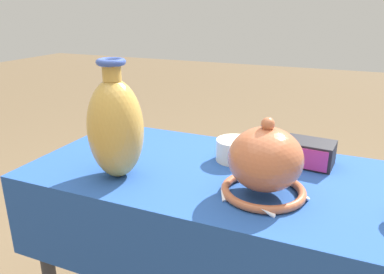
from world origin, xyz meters
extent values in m
cylinder|color=#38383D|center=(-0.54, 0.22, 0.35)|extent=(0.04, 0.04, 0.70)
cube|color=#38383D|center=(0.00, 0.00, 0.72)|extent=(1.19, 0.54, 0.03)
cube|color=#234C9E|center=(0.00, 0.00, 0.74)|extent=(1.21, 0.56, 0.01)
cube|color=#234C9E|center=(0.00, -0.28, 0.61)|extent=(1.21, 0.01, 0.26)
ellipsoid|color=gold|center=(-0.29, -0.15, 0.88)|extent=(0.16, 0.16, 0.28)
cylinder|color=gold|center=(-0.29, -0.15, 1.04)|extent=(0.05, 0.05, 0.05)
torus|color=#3851A8|center=(-0.29, -0.15, 1.07)|extent=(0.08, 0.08, 0.02)
torus|color=#BC6642|center=(0.12, -0.09, 0.75)|extent=(0.22, 0.22, 0.02)
ellipsoid|color=#BC6642|center=(0.12, -0.09, 0.84)|extent=(0.19, 0.19, 0.16)
sphere|color=#BC6642|center=(0.12, -0.09, 0.93)|extent=(0.03, 0.03, 0.03)
cone|color=white|center=(0.23, -0.09, 0.75)|extent=(0.01, 0.04, 0.03)
cone|color=white|center=(0.16, 0.01, 0.75)|extent=(0.04, 0.02, 0.03)
cone|color=white|center=(0.03, -0.03, 0.75)|extent=(0.03, 0.04, 0.03)
cone|color=white|center=(0.03, -0.16, 0.75)|extent=(0.03, 0.04, 0.03)
cone|color=white|center=(0.16, -0.20, 0.75)|extent=(0.04, 0.02, 0.03)
cube|color=#232328|center=(0.20, 0.15, 0.78)|extent=(0.16, 0.11, 0.08)
cube|color=#B23384|center=(0.20, 0.10, 0.78)|extent=(0.13, 0.02, 0.06)
cylinder|color=white|center=(-0.02, 0.10, 0.77)|extent=(0.12, 0.12, 0.07)
camera|label=1|loc=(0.29, -0.97, 1.21)|focal=35.00mm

